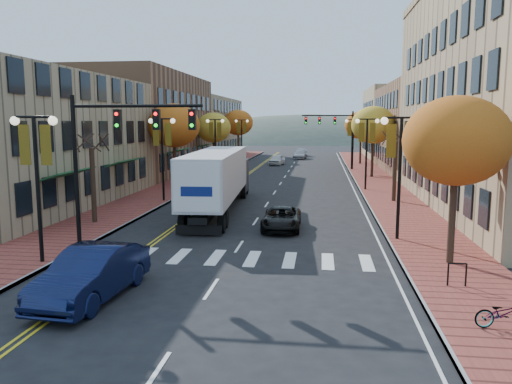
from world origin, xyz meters
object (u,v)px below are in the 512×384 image
(black_suv, at_px, (282,218))
(bicycle, at_px, (503,313))
(semi_truck, at_px, (219,176))
(navy_sedan, at_px, (92,274))

(black_suv, bearing_deg, bicycle, -61.21)
(semi_truck, height_order, black_suv, semi_truck)
(semi_truck, distance_m, bicycle, 21.22)
(semi_truck, height_order, navy_sedan, semi_truck)
(navy_sedan, bearing_deg, semi_truck, 91.72)
(black_suv, distance_m, bicycle, 14.45)
(black_suv, bearing_deg, semi_truck, 130.47)
(bicycle, bearing_deg, black_suv, 22.31)
(navy_sedan, distance_m, black_suv, 12.67)
(semi_truck, bearing_deg, bicycle, -60.00)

